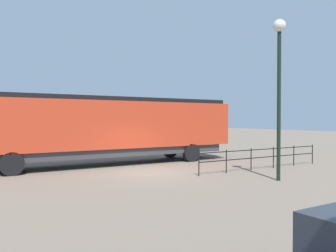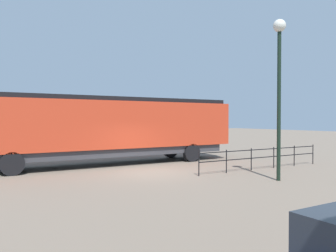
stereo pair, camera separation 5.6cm
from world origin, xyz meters
TOP-DOWN VIEW (x-y plane):
  - ground_plane at (0.00, 0.00)m, footprint 120.00×120.00m
  - locomotive at (-3.71, -0.29)m, footprint 2.83×15.73m
  - lamp_post at (4.68, 3.71)m, footprint 0.54×0.54m
  - platform_fence at (2.04, 5.57)m, footprint 0.05×8.25m

SIDE VIEW (x-z plane):
  - ground_plane at x=0.00m, z-range 0.00..0.00m
  - platform_fence at x=2.04m, z-range 0.16..1.29m
  - locomotive at x=-3.71m, z-range 0.25..4.10m
  - lamp_post at x=4.68m, z-range 1.41..8.23m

